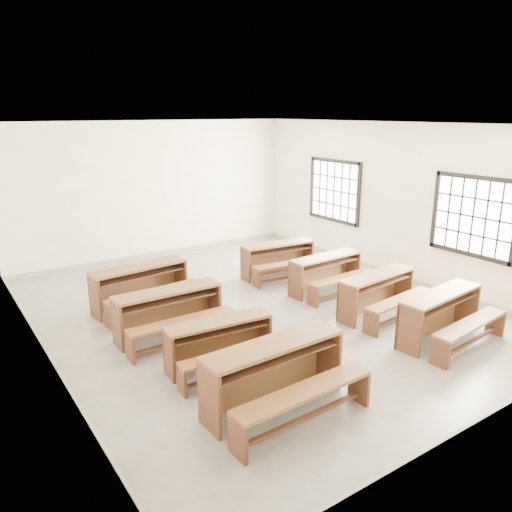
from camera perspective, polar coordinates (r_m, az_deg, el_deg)
room at (r=8.39m, az=0.51°, el=7.61°), size 8.50×8.50×3.20m
desk_set_0 at (r=6.00m, az=2.36°, el=-13.03°), size 1.83×0.98×0.81m
desk_set_1 at (r=6.92m, az=-4.08°, el=-9.63°), size 1.55×0.90×0.67m
desk_set_2 at (r=7.88m, az=-9.83°, el=-6.08°), size 1.69×0.89×0.76m
desk_set_3 at (r=9.09m, az=-12.97°, el=-3.13°), size 1.81×1.07×0.78m
desk_set_4 at (r=8.18m, az=20.57°, el=-6.11°), size 1.74×1.02×0.75m
desk_set_5 at (r=8.84m, az=13.87°, el=-3.95°), size 1.69×1.00×0.72m
desk_set_6 at (r=9.79m, az=8.14°, el=-1.70°), size 1.61×0.88×0.71m
desk_set_7 at (r=10.60m, az=2.63°, el=-0.14°), size 1.67×0.99×0.71m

